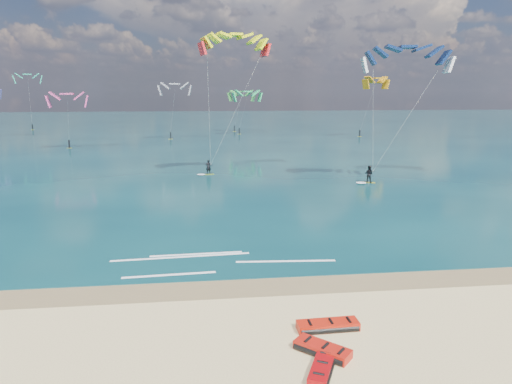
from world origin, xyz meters
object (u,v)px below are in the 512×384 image
packed_kite_left (328,329)px  kitesurfer_main (221,99)px  kitesurfer_far (390,102)px  packed_kite_right (322,372)px  packed_kite_mid (322,353)px

packed_kite_left → kitesurfer_main: kitesurfer_main is taller
kitesurfer_main → kitesurfer_far: (16.96, -6.29, -0.22)m
packed_kite_left → kitesurfer_far: bearing=62.1°
packed_kite_right → kitesurfer_far: bearing=-0.5°
packed_kite_right → kitesurfer_main: bearing=28.1°
packed_kite_mid → kitesurfer_main: kitesurfer_main is taller
packed_kite_mid → packed_kite_right: bearing=-63.1°
kitesurfer_main → packed_kite_mid: bearing=-95.6°
packed_kite_right → kitesurfer_main: size_ratio=0.13×
packed_kite_right → packed_kite_mid: bearing=9.7°
packed_kite_mid → kitesurfer_far: 34.61m
packed_kite_right → kitesurfer_main: 38.64m
packed_kite_mid → kitesurfer_far: bearing=106.3°
packed_kite_left → kitesurfer_main: size_ratio=0.17×
packed_kite_left → packed_kite_mid: size_ratio=1.18×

